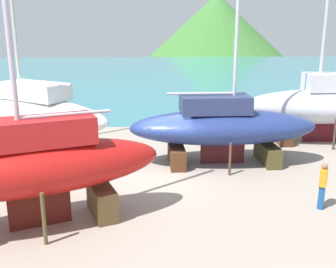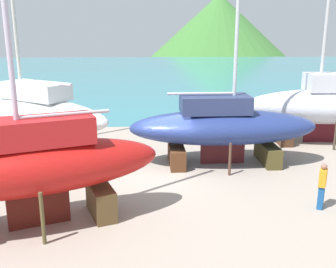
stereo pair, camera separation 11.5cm
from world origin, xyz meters
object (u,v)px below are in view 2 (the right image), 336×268
Objects in this scene: sailboat_mid_port at (223,126)px; worker at (322,185)px; sailboat_small_center at (327,105)px; sailboat_large_starboard at (30,111)px; sailboat_far_slipway at (36,167)px.

sailboat_mid_port reaches higher than worker.
sailboat_small_center is (6.60, 3.40, 0.29)m from sailboat_mid_port.
sailboat_large_starboard is at bearing 4.30° from sailboat_small_center.
worker is at bearing -178.44° from sailboat_large_starboard.
sailboat_mid_port reaches higher than sailboat_small_center.
sailboat_small_center reaches higher than worker.
sailboat_mid_port is 5.82m from worker.
sailboat_small_center is 1.08× the size of sailboat_far_slipway.
sailboat_mid_port is at bearing -162.35° from sailboat_large_starboard.
sailboat_mid_port is 8.71× the size of worker.
sailboat_large_starboard is 14.87m from worker.
sailboat_large_starboard is at bearing -93.22° from sailboat_far_slipway.
sailboat_large_starboard is (-9.81, 2.92, 0.23)m from sailboat_mid_port.
worker is at bearing -63.05° from sailboat_mid_port.
sailboat_small_center is 8.72× the size of worker.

